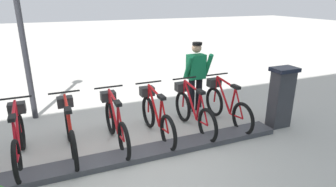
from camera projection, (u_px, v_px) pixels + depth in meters
name	position (u px, v px, depth m)	size (l,w,h in m)	color
ground_plane	(136.00, 157.00, 4.90)	(60.00, 60.00, 0.00)	beige
dock_rail_base	(136.00, 155.00, 4.88)	(0.44, 5.60, 0.10)	#47474C
payment_kiosk	(281.00, 96.00, 5.88)	(0.36, 0.52, 1.28)	#38383D
bike_docked_0	(226.00, 104.00, 6.11)	(1.72, 0.54, 1.02)	black
bike_docked_1	(193.00, 110.00, 5.81)	(1.72, 0.54, 1.02)	black
bike_docked_2	(156.00, 116.00, 5.52)	(1.72, 0.54, 1.02)	black
bike_docked_3	(115.00, 122.00, 5.23)	(1.72, 0.54, 1.02)	black
bike_docked_4	(70.00, 130.00, 4.94)	(1.72, 0.54, 1.02)	black
bike_docked_5	(19.00, 138.00, 4.64)	(1.72, 0.54, 1.02)	black
worker_near_rack	(196.00, 75.00, 6.58)	(0.47, 0.63, 1.66)	white
lamp_post	(18.00, 9.00, 5.73)	(0.32, 0.32, 3.60)	#2D2D33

